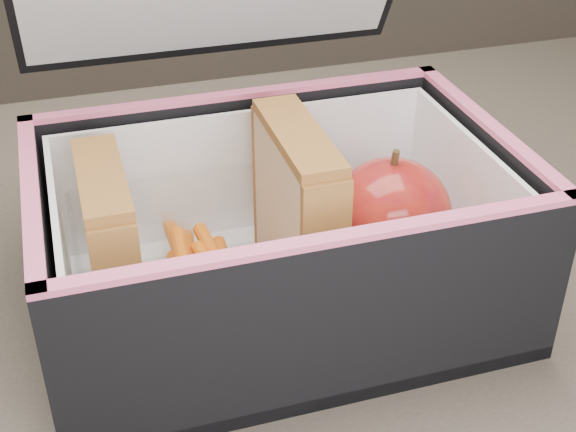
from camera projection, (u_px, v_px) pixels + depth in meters
name	position (u px, v px, depth m)	size (l,w,h in m)	color
kitchen_table	(294.00, 401.00, 0.59)	(1.20, 0.80, 0.75)	brown
lunch_bag	(275.00, 222.00, 0.51)	(0.30, 0.29, 0.28)	black
plastic_tub	(209.00, 262.00, 0.51)	(0.16, 0.12, 0.07)	white
sandwich_left	(111.00, 249.00, 0.48)	(0.03, 0.10, 0.11)	tan
sandwich_right	(297.00, 212.00, 0.51)	(0.03, 0.10, 0.12)	tan
carrot_sticks	(206.00, 278.00, 0.52)	(0.05, 0.14, 0.03)	#D5560E
paper_napkin	(383.00, 260.00, 0.56)	(0.08, 0.08, 0.01)	white
red_apple	(390.00, 214.00, 0.53)	(0.08, 0.08, 0.09)	maroon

